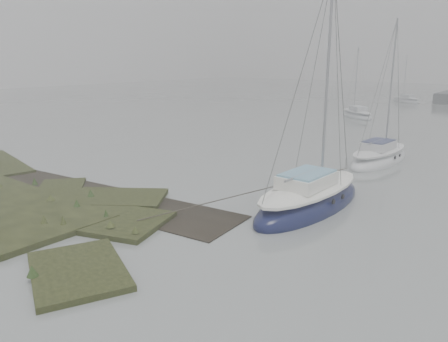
% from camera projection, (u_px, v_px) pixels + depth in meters
% --- Properties ---
extents(ground, '(160.00, 160.00, 0.00)m').
position_uv_depth(ground, '(397.00, 134.00, 36.06)').
color(ground, slate).
rests_on(ground, ground).
extents(sailboat_main, '(2.63, 7.36, 10.28)m').
position_uv_depth(sailboat_main, '(309.00, 201.00, 18.07)').
color(sailboat_main, '#101437').
rests_on(sailboat_main, ground).
extents(sailboat_white, '(2.47, 6.43, 8.90)m').
position_uv_depth(sailboat_white, '(379.00, 158.00, 25.95)').
color(sailboat_white, silver).
rests_on(sailboat_white, ground).
extents(sailboat_far_a, '(5.30, 4.95, 7.72)m').
position_uv_depth(sailboat_far_a, '(357.00, 115.00, 45.76)').
color(sailboat_far_a, silver).
rests_on(sailboat_far_a, ground).
extents(sailboat_far_c, '(5.13, 4.14, 7.11)m').
position_uv_depth(sailboat_far_c, '(406.00, 101.00, 61.72)').
color(sailboat_far_c, silver).
rests_on(sailboat_far_c, ground).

